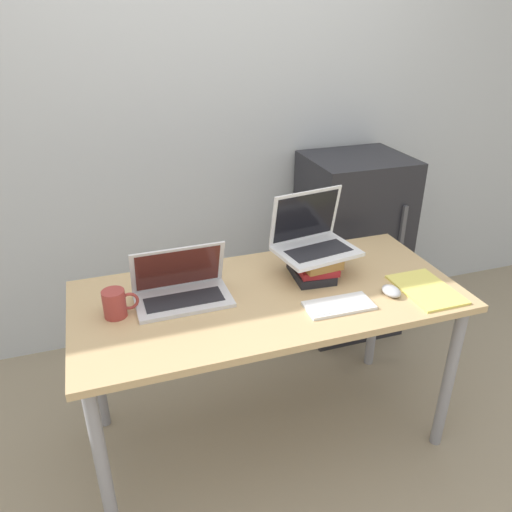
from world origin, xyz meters
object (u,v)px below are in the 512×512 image
Objects in this scene: laptop_left at (182,289)px; mug at (116,303)px; book_stack at (313,265)px; notepad at (426,289)px; mini_fridge at (350,246)px; laptop_on_books at (313,239)px; mouse at (391,291)px; wireless_keyboard at (339,305)px.

mug is at bearing -170.68° from laptop_left.
book_stack is (0.58, 0.01, 0.01)m from laptop_left.
notepad is 1.25m from mug.
mini_fridge reaches higher than mug.
laptop_on_books reaches higher than mouse.
wireless_keyboard is at bearing -24.09° from laptop_left.
book_stack is 0.35m from mouse.
laptop_on_books is 0.51m from notepad.
mini_fridge is (0.32, 0.89, -0.25)m from mouse.
laptop_left is 1.34m from mini_fridge.
wireless_keyboard is at bearing -176.49° from mouse.
wireless_keyboard is 2.02× the size of mug.
laptop_left is 0.63m from wireless_keyboard.
wireless_keyboard is 2.86× the size of mouse.
book_stack is 0.89m from mini_fridge.
laptop_left is at bearing 155.91° from wireless_keyboard.
laptop_left is 2.81× the size of mug.
mini_fridge is (1.13, 0.65, -0.28)m from laptop_left.
wireless_keyboard is 0.25× the size of mini_fridge.
book_stack reaches higher than notepad.
laptop_left is at bearing -174.93° from laptop_on_books.
wireless_keyboard is (0.57, -0.26, -0.04)m from laptop_left.
mug is at bearing 165.63° from wireless_keyboard.
mouse reaches higher than wireless_keyboard.
laptop_on_books is 0.39m from mouse.
mug is (-1.07, 0.20, 0.04)m from mouse.
notepad is (0.97, -0.26, -0.04)m from laptop_left.
mini_fridge is at bearing 48.03° from laptop_on_books.
notepad is at bearing -9.90° from mug.
mini_fridge is (1.39, 0.70, -0.29)m from mug.
notepad is at bearing -34.34° from book_stack.
mini_fridge is at bearing 30.00° from laptop_left.
mouse is at bearing 3.51° from wireless_keyboard.
notepad is 2.25× the size of mug.
wireless_keyboard is at bearing 179.67° from notepad.
book_stack is 0.48m from notepad.
mug is at bearing 169.58° from mouse.
laptop_left is 0.60m from laptop_on_books.
mouse is at bearing -16.42° from laptop_left.
mug reaches higher than mouse.
laptop_on_books reaches higher than laptop_left.
laptop_on_books reaches higher than mini_fridge.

